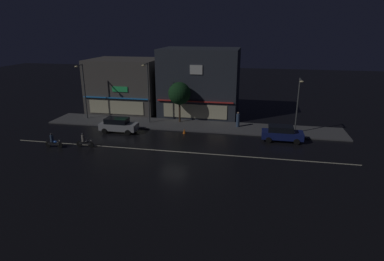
% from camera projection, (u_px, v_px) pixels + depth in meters
% --- Properties ---
extents(ground_plane, '(140.00, 140.00, 0.00)m').
position_uv_depth(ground_plane, '(174.00, 151.00, 31.65)').
color(ground_plane, black).
extents(lane_divider_stripe, '(34.28, 0.16, 0.01)m').
position_uv_depth(lane_divider_stripe, '(174.00, 151.00, 31.65)').
color(lane_divider_stripe, beige).
rests_on(lane_divider_stripe, ground).
extents(sidewalk_far, '(36.08, 4.64, 0.14)m').
position_uv_depth(sidewalk_far, '(191.00, 126.00, 39.78)').
color(sidewalk_far, '#4C4C4F').
rests_on(sidewalk_far, ground).
extents(storefront_left_block, '(10.37, 7.42, 8.99)m').
position_uv_depth(storefront_left_block, '(200.00, 82.00, 43.99)').
color(storefront_left_block, '#2D333D').
rests_on(storefront_left_block, ground).
extents(storefront_center_block, '(9.65, 7.68, 7.39)m').
position_uv_depth(storefront_center_block, '(126.00, 85.00, 46.36)').
color(storefront_center_block, '#56514C').
rests_on(storefront_center_block, ground).
extents(streetlamp_west, '(0.44, 1.64, 7.09)m').
position_uv_depth(streetlamp_west, '(83.00, 87.00, 41.26)').
color(streetlamp_west, '#47494C').
rests_on(streetlamp_west, sidewalk_far).
extents(streetlamp_mid, '(0.44, 1.64, 7.44)m').
position_uv_depth(streetlamp_mid, '(148.00, 88.00, 39.36)').
color(streetlamp_mid, '#47494C').
rests_on(streetlamp_mid, sidewalk_far).
extents(streetlamp_east, '(0.44, 1.64, 6.24)m').
position_uv_depth(streetlamp_east, '(298.00, 101.00, 35.53)').
color(streetlamp_east, '#47494C').
rests_on(streetlamp_east, sidewalk_far).
extents(pedestrian_on_sidewalk, '(0.41, 0.41, 1.82)m').
position_uv_depth(pedestrian_on_sidewalk, '(238.00, 120.00, 38.84)').
color(pedestrian_on_sidewalk, '#334766').
rests_on(pedestrian_on_sidewalk, sidewalk_far).
extents(street_tree, '(2.80, 2.80, 5.06)m').
position_uv_depth(street_tree, '(179.00, 94.00, 40.02)').
color(street_tree, '#473323').
rests_on(street_tree, sidewalk_far).
extents(parked_car_near_kerb, '(4.30, 1.98, 1.67)m').
position_uv_depth(parked_car_near_kerb, '(118.00, 125.00, 37.30)').
color(parked_car_near_kerb, '#9EA0A5').
rests_on(parked_car_near_kerb, ground).
extents(parked_car_trailing, '(4.30, 1.98, 1.67)m').
position_uv_depth(parked_car_trailing, '(282.00, 133.00, 34.35)').
color(parked_car_trailing, navy).
rests_on(parked_car_trailing, ground).
extents(motorcycle_lead, '(1.90, 0.60, 1.52)m').
position_uv_depth(motorcycle_lead, '(84.00, 141.00, 32.61)').
color(motorcycle_lead, black).
rests_on(motorcycle_lead, ground).
extents(motorcycle_following, '(1.90, 0.60, 1.52)m').
position_uv_depth(motorcycle_following, '(53.00, 142.00, 32.51)').
color(motorcycle_following, black).
rests_on(motorcycle_following, ground).
extents(traffic_cone, '(0.36, 0.36, 0.55)m').
position_uv_depth(traffic_cone, '(184.00, 131.00, 36.95)').
color(traffic_cone, orange).
rests_on(traffic_cone, ground).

